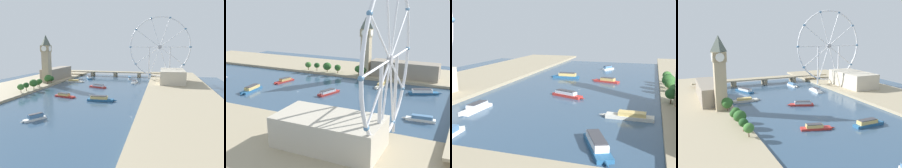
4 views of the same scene
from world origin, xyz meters
The scene contains 17 objects.
ground_plane centered at (0.00, 0.00, 0.00)m, with size 408.51×408.51×0.00m, color #334C66.
riverbank_left centered at (-119.26, 0.00, 1.50)m, with size 90.00×520.00×3.00m, color tan.
riverbank_right centered at (119.26, 0.00, 1.50)m, with size 90.00×520.00×3.00m, color tan.
clock_tower centered at (-88.48, 50.09, 43.28)m, with size 14.38×14.38×77.45m.
parliament_block centered at (-95.66, 100.47, 13.12)m, with size 22.00×84.75×20.25m, color gray.
tree_row_embankment centered at (-82.22, 16.46, 10.89)m, with size 14.05×91.15×14.00m.
ferris_wheel centered at (89.89, 130.49, 60.57)m, with size 109.68×3.20×111.83m.
riverside_hall centered at (111.93, 97.02, 13.61)m, with size 38.35×72.02×21.21m, color #BCB29E.
river_bridge centered at (0.00, 177.85, 8.07)m, with size 220.51×16.84×10.26m.
tour_boat_0 centered at (0.47, 39.93, 2.23)m, with size 31.21×15.76×5.28m.
tour_boat_1 centered at (-21.25, -32.88, 2.04)m, with size 31.56×13.67×5.15m.
tour_boat_2 centered at (-54.41, 82.94, 1.92)m, with size 35.37×8.28×4.75m.
tour_boat_3 centered at (49.68, 96.79, 2.17)m, with size 8.96×32.79×5.36m.
tour_boat_4 centered at (-8.66, -122.26, 2.30)m, with size 14.75×21.21×5.51m.
tour_boat_5 centered at (27.10, -43.74, 2.60)m, with size 35.01×9.51×6.27m.
tour_boat_6 centered at (-43.45, 133.11, 2.48)m, with size 19.96×35.57×5.87m.
tour_boat_7 centered at (34.27, 144.22, 2.17)m, with size 7.68×29.03×5.09m.
Camera 1 is at (94.54, -288.68, 60.73)m, focal length 36.51 mm.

